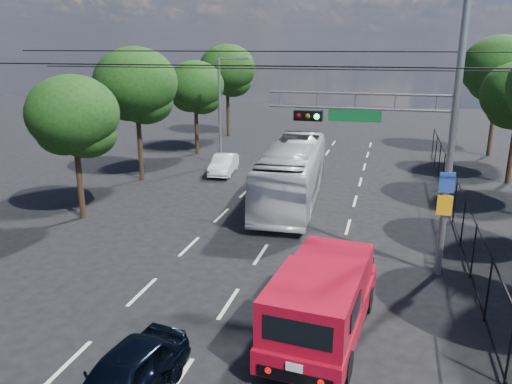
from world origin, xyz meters
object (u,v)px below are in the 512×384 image
(white_van, at_px, (224,164))
(white_bus, at_px, (292,173))
(red_pickup, at_px, (323,299))
(navy_hatchback, at_px, (125,377))
(signal_mast, at_px, (415,126))

(white_van, bearing_deg, white_bus, -47.69)
(red_pickup, relative_size, navy_hatchback, 1.61)
(red_pickup, xyz_separation_m, white_van, (-8.58, 16.82, -0.56))
(signal_mast, distance_m, white_van, 16.60)
(signal_mast, height_order, white_bus, signal_mast)
(red_pickup, bearing_deg, white_van, 117.03)
(red_pickup, xyz_separation_m, navy_hatchback, (-3.92, -3.78, -0.53))
(navy_hatchback, bearing_deg, white_van, 110.68)
(signal_mast, xyz_separation_m, white_bus, (-5.49, 7.11, -3.73))
(signal_mast, bearing_deg, red_pickup, -113.45)
(signal_mast, xyz_separation_m, white_van, (-10.78, 11.74, -4.63))
(signal_mast, bearing_deg, white_van, 132.58)
(red_pickup, distance_m, white_van, 18.89)
(white_bus, bearing_deg, white_van, 135.02)
(signal_mast, height_order, white_van, signal_mast)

